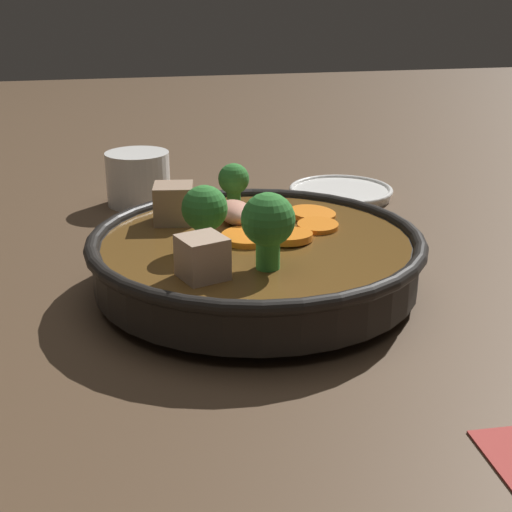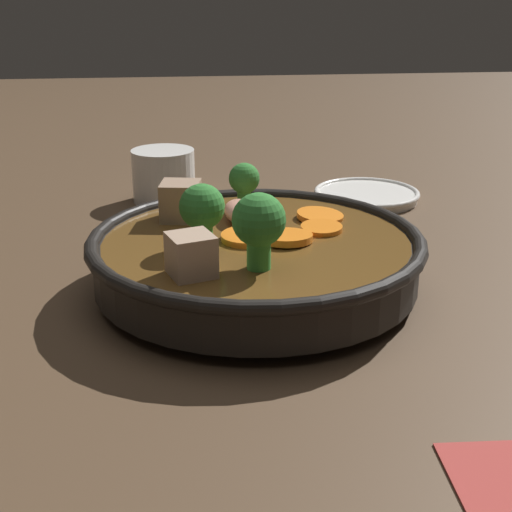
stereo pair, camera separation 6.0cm
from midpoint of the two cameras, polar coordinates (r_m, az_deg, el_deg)
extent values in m
plane|color=#4C3826|center=(0.61, 2.81, -2.87)|extent=(3.00, 3.00, 0.00)
cylinder|color=black|center=(0.61, 2.82, -2.44)|extent=(0.15, 0.15, 0.01)
cylinder|color=black|center=(0.60, 2.86, -0.38)|extent=(0.27, 0.27, 0.04)
torus|color=black|center=(0.59, 2.89, 1.28)|extent=(0.28, 0.28, 0.01)
cylinder|color=brown|center=(0.60, 2.87, 0.36)|extent=(0.26, 0.26, 0.02)
cylinder|color=orange|center=(0.65, 7.78, 3.15)|extent=(0.06, 0.06, 0.01)
cylinder|color=orange|center=(0.59, 2.36, 1.33)|extent=(0.06, 0.06, 0.01)
cylinder|color=orange|center=(0.59, 5.30, 1.44)|extent=(0.05, 0.05, 0.01)
cylinder|color=orange|center=(0.62, 8.03, 2.17)|extent=(0.04, 0.04, 0.01)
cylinder|color=green|center=(0.53, 3.46, 0.16)|extent=(0.02, 0.02, 0.02)
sphere|color=#2D752D|center=(0.52, 3.52, 2.85)|extent=(0.04, 0.04, 0.04)
cylinder|color=green|center=(0.68, 1.97, 4.65)|extent=(0.01, 0.01, 0.02)
sphere|color=#2D752D|center=(0.67, 1.99, 6.20)|extent=(0.03, 0.03, 0.03)
cylinder|color=green|center=(0.57, -1.29, 1.64)|extent=(0.02, 0.02, 0.02)
sphere|color=#2D752D|center=(0.56, -1.31, 3.93)|extent=(0.04, 0.04, 0.04)
cube|color=#9E7F66|center=(0.64, -3.39, 4.37)|extent=(0.04, 0.04, 0.03)
cube|color=tan|center=(0.52, -1.92, 0.02)|extent=(0.04, 0.04, 0.03)
ellipsoid|color=#EA9E84|center=(0.63, 1.55, 3.50)|extent=(0.04, 0.06, 0.02)
cylinder|color=white|center=(0.88, 10.77, 4.69)|extent=(0.12, 0.12, 0.01)
torus|color=white|center=(0.88, 10.79, 5.00)|extent=(0.13, 0.13, 0.01)
cylinder|color=white|center=(0.86, -5.43, 6.40)|extent=(0.07, 0.07, 0.06)
cylinder|color=brown|center=(0.86, -5.47, 7.61)|extent=(0.06, 0.06, 0.00)
camera|label=1|loc=(0.03, -87.14, 1.10)|focal=50.00mm
camera|label=2|loc=(0.03, 92.86, -1.10)|focal=50.00mm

